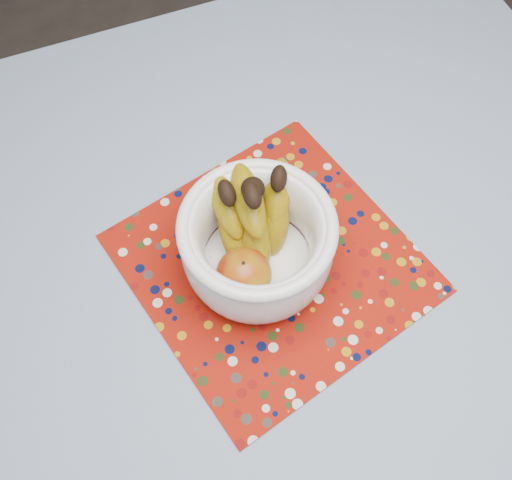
% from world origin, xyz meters
% --- Properties ---
extents(table, '(1.20, 1.20, 0.75)m').
position_xyz_m(table, '(0.00, 0.00, 0.67)').
color(table, brown).
rests_on(table, ground).
extents(tablecloth, '(1.32, 1.32, 0.01)m').
position_xyz_m(tablecloth, '(0.00, 0.00, 0.76)').
color(tablecloth, slate).
rests_on(tablecloth, table).
extents(placemat, '(0.51, 0.51, 0.00)m').
position_xyz_m(placemat, '(-0.03, 0.05, 0.76)').
color(placemat, maroon).
rests_on(placemat, tablecloth).
extents(fruit_bowl, '(0.25, 0.25, 0.20)m').
position_xyz_m(fruit_bowl, '(-0.05, 0.06, 0.85)').
color(fruit_bowl, white).
rests_on(fruit_bowl, placemat).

